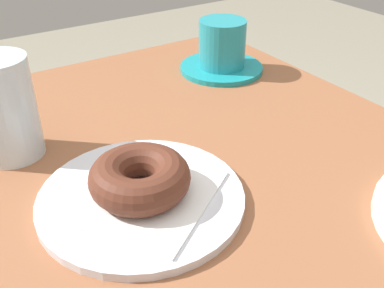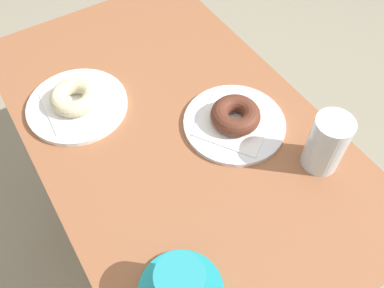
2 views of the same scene
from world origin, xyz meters
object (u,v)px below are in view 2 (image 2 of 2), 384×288
object	(u,v)px
donut_sugar_ring	(75,97)
coffee_cup	(180,286)
plate_chocolate_ring	(234,123)
donut_chocolate_ring	(235,115)
water_glass	(327,143)
plate_sugar_ring	(78,105)

from	to	relation	value
donut_sugar_ring	coffee_cup	world-z (taller)	coffee_cup
plate_chocolate_ring	donut_chocolate_ring	xyz separation A→B (m)	(0.00, 0.00, 0.03)
donut_sugar_ring	water_glass	xyz separation A→B (m)	(-0.41, -0.36, 0.03)
plate_sugar_ring	water_glass	world-z (taller)	water_glass
donut_sugar_ring	plate_sugar_ring	bearing A→B (deg)	0.00
plate_sugar_ring	water_glass	bearing A→B (deg)	-138.26
donut_chocolate_ring	coffee_cup	size ratio (longest dim) A/B	0.74
coffee_cup	plate_sugar_ring	bearing A→B (deg)	-1.99
coffee_cup	donut_chocolate_ring	bearing A→B (deg)	-49.34
coffee_cup	donut_sugar_ring	bearing A→B (deg)	-1.99
donut_sugar_ring	donut_chocolate_ring	bearing A→B (deg)	-130.56
plate_sugar_ring	water_glass	size ratio (longest dim) A/B	1.77
donut_sugar_ring	donut_chocolate_ring	size ratio (longest dim) A/B	1.01
plate_chocolate_ring	donut_sugar_ring	bearing A→B (deg)	49.44
donut_sugar_ring	water_glass	world-z (taller)	water_glass
donut_sugar_ring	coffee_cup	xyz separation A→B (m)	(-0.48, 0.02, 0.01)
plate_sugar_ring	plate_chocolate_ring	distance (m)	0.36
donut_sugar_ring	coffee_cup	distance (m)	0.48
donut_chocolate_ring	coffee_cup	world-z (taller)	coffee_cup
donut_sugar_ring	donut_chocolate_ring	distance (m)	0.36
water_glass	coffee_cup	bearing A→B (deg)	101.19
plate_chocolate_ring	water_glass	size ratio (longest dim) A/B	1.75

